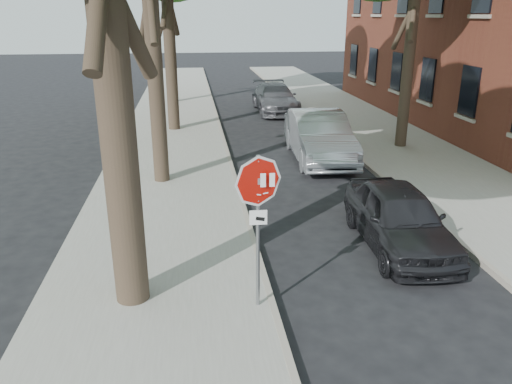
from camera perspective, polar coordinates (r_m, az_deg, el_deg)
ground at (r=8.77m, az=4.86°, el=-13.02°), size 120.00×120.00×0.00m
sidewalk_left at (r=19.77m, az=-9.72°, el=5.75°), size 4.00×55.00×0.12m
sidewalk_right at (r=21.19m, az=14.03°, el=6.38°), size 4.00×55.00×0.12m
curb_left at (r=19.79m, az=-3.75°, el=6.02°), size 0.12×55.00×0.13m
curb_right at (r=20.54m, az=8.66°, el=6.34°), size 0.12×55.00×0.13m
stop_sign at (r=7.75m, az=0.25°, el=-1.33°), size 0.76×0.34×2.61m
car_a at (r=10.99m, az=16.02°, el=-2.81°), size 1.71×3.96×1.33m
car_b at (r=17.12m, az=7.22°, el=6.32°), size 1.94×5.02×1.63m
car_c at (r=25.74m, az=2.20°, el=10.67°), size 1.96×4.81×1.39m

